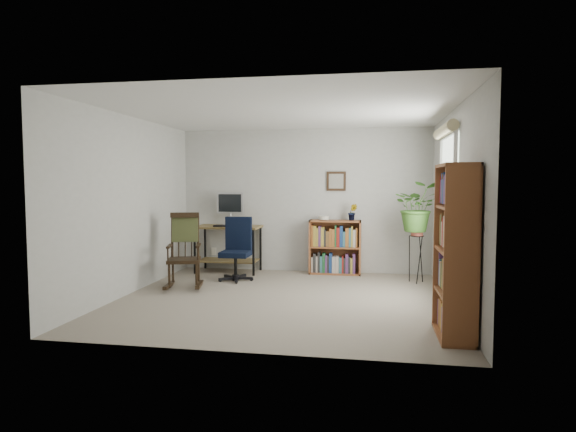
% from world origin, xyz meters
% --- Properties ---
extents(floor, '(4.20, 4.00, 0.00)m').
position_xyz_m(floor, '(0.00, 0.00, 0.00)').
color(floor, gray).
rests_on(floor, ground).
extents(ceiling, '(4.20, 4.00, 0.00)m').
position_xyz_m(ceiling, '(0.00, 0.00, 2.40)').
color(ceiling, silver).
rests_on(ceiling, ground).
extents(wall_back, '(4.20, 0.00, 2.40)m').
position_xyz_m(wall_back, '(0.00, 2.00, 1.20)').
color(wall_back, beige).
rests_on(wall_back, ground).
extents(wall_front, '(4.20, 0.00, 2.40)m').
position_xyz_m(wall_front, '(0.00, -2.00, 1.20)').
color(wall_front, beige).
rests_on(wall_front, ground).
extents(wall_left, '(0.00, 4.00, 2.40)m').
position_xyz_m(wall_left, '(-2.10, 0.00, 1.20)').
color(wall_left, beige).
rests_on(wall_left, ground).
extents(wall_right, '(0.00, 4.00, 2.40)m').
position_xyz_m(wall_right, '(2.10, 0.00, 1.20)').
color(wall_right, beige).
rests_on(wall_right, ground).
extents(window, '(0.12, 1.20, 1.50)m').
position_xyz_m(window, '(2.06, 0.30, 1.40)').
color(window, silver).
rests_on(window, wall_right).
extents(desk, '(1.08, 0.59, 0.78)m').
position_xyz_m(desk, '(-1.24, 1.70, 0.39)').
color(desk, brown).
rests_on(desk, floor).
extents(monitor, '(0.46, 0.16, 0.56)m').
position_xyz_m(monitor, '(-1.24, 1.84, 1.06)').
color(monitor, '#AFAFB4').
rests_on(monitor, desk).
extents(keyboard, '(0.40, 0.15, 0.02)m').
position_xyz_m(keyboard, '(-1.24, 1.58, 0.79)').
color(keyboard, black).
rests_on(keyboard, desk).
extents(office_chair, '(0.54, 0.54, 0.99)m').
position_xyz_m(office_chair, '(-0.93, 1.03, 0.49)').
color(office_chair, black).
rests_on(office_chair, floor).
extents(rocking_chair, '(0.80, 1.05, 1.09)m').
position_xyz_m(rocking_chair, '(-1.52, 0.44, 0.54)').
color(rocking_chair, black).
rests_on(rocking_chair, floor).
extents(low_bookshelf, '(0.84, 0.28, 0.89)m').
position_xyz_m(low_bookshelf, '(0.54, 1.82, 0.44)').
color(low_bookshelf, brown).
rests_on(low_bookshelf, floor).
extents(tall_bookshelf, '(0.32, 0.74, 1.69)m').
position_xyz_m(tall_bookshelf, '(1.92, -1.22, 0.84)').
color(tall_bookshelf, brown).
rests_on(tall_bookshelf, floor).
extents(plant_stand, '(0.29, 0.29, 0.83)m').
position_xyz_m(plant_stand, '(1.80, 1.34, 0.42)').
color(plant_stand, black).
rests_on(plant_stand, floor).
extents(spider_plant, '(1.69, 1.88, 1.46)m').
position_xyz_m(spider_plant, '(1.80, 1.34, 1.50)').
color(spider_plant, '#3D6F27').
rests_on(spider_plant, plant_stand).
extents(potted_plant_small, '(0.13, 0.24, 0.11)m').
position_xyz_m(potted_plant_small, '(0.82, 1.83, 0.94)').
color(potted_plant_small, '#3D6F27').
rests_on(potted_plant_small, low_bookshelf).
extents(framed_picture, '(0.32, 0.04, 0.32)m').
position_xyz_m(framed_picture, '(0.54, 1.97, 1.53)').
color(framed_picture, black).
rests_on(framed_picture, wall_back).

